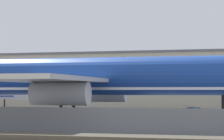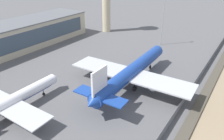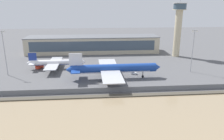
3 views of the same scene
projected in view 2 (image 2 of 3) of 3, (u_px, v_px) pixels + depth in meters
The scene contains 7 objects.
ground_plane at pixel (146, 81), 81.61m from camera, with size 500.00×500.00×0.00m, color #565659.
shoreline_seawall at pixel (203, 98), 71.32m from camera, with size 320.00×3.00×0.50m.
perimeter_fence at pixel (190, 91), 73.12m from camera, with size 280.00×0.10×2.46m.
cargo_jet_blue at pixel (132, 72), 76.44m from camera, with size 51.60×44.23×14.59m.
passenger_jet_white at pixel (10, 102), 62.41m from camera, with size 36.15×30.82×10.51m.
baggage_tug at pixel (133, 67), 91.44m from camera, with size 3.57×3.03×1.80m.
apron_light_mast_apron_west at pixel (163, 20), 112.69m from camera, with size 3.20×0.40×24.72m.
Camera 2 is at (-66.65, -28.83, 39.61)m, focal length 35.00 mm.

